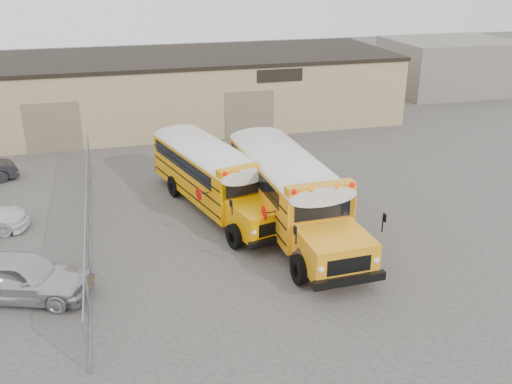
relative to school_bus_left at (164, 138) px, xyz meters
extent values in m
plane|color=#43403E|center=(1.94, -10.48, -1.70)|extent=(120.00, 120.00, 0.00)
cube|color=tan|center=(1.94, 9.52, 0.55)|extent=(30.00, 10.00, 4.50)
cube|color=black|center=(1.94, 9.52, 2.85)|extent=(30.20, 10.20, 0.25)
cube|color=black|center=(7.94, 4.50, 2.20)|extent=(3.00, 0.08, 0.80)
cube|color=#82745C|center=(-6.06, 4.50, -0.20)|extent=(3.20, 0.08, 3.00)
cube|color=#82745C|center=(5.94, 4.50, -0.20)|extent=(3.20, 0.08, 3.00)
cylinder|color=gray|center=(-4.06, -16.48, -0.80)|extent=(0.07, 0.07, 1.80)
cylinder|color=gray|center=(-4.06, -13.48, -0.80)|extent=(0.07, 0.07, 1.80)
cylinder|color=gray|center=(-4.06, -10.48, -0.80)|extent=(0.07, 0.07, 1.80)
cylinder|color=gray|center=(-4.06, -7.48, -0.80)|extent=(0.07, 0.07, 1.80)
cylinder|color=gray|center=(-4.06, -4.48, -0.80)|extent=(0.07, 0.07, 1.80)
cylinder|color=gray|center=(-4.06, -1.48, -0.80)|extent=(0.07, 0.07, 1.80)
cylinder|color=gray|center=(-4.06, 1.52, -0.80)|extent=(0.07, 0.07, 1.80)
cylinder|color=gray|center=(-4.06, -7.48, 0.08)|extent=(0.05, 18.00, 0.05)
cylinder|color=gray|center=(-4.06, -7.48, -1.65)|extent=(0.05, 18.00, 0.05)
cube|color=gray|center=(-4.06, -7.48, -0.80)|extent=(0.02, 18.00, 1.70)
cube|color=gray|center=(25.94, 13.52, 0.50)|extent=(10.00, 8.00, 4.40)
cube|color=#ED9700|center=(-0.11, 0.42, -0.17)|extent=(4.35, 7.89, 2.02)
cube|color=#ED9700|center=(1.16, -4.25, -0.62)|extent=(2.67, 2.67, 1.14)
cube|color=black|center=(0.87, -3.18, 0.40)|extent=(1.97, 0.59, 0.74)
cube|color=silver|center=(-0.11, 0.42, 0.99)|extent=(4.38, 7.97, 0.40)
cube|color=#ED9700|center=(0.81, -2.97, 1.02)|extent=(2.46, 1.11, 0.36)
sphere|color=#E50705|center=(-0.13, -3.46, 1.14)|extent=(0.20, 0.20, 0.20)
sphere|color=#E50705|center=(1.87, -2.91, 1.14)|extent=(0.20, 0.20, 0.20)
sphere|color=orange|center=(0.42, -3.31, 1.14)|extent=(0.20, 0.20, 0.20)
sphere|color=orange|center=(1.32, -3.06, 1.14)|extent=(0.20, 0.20, 0.20)
cube|color=black|center=(1.46, -5.38, -1.06)|extent=(2.39, 0.85, 0.28)
cube|color=black|center=(-1.12, 4.10, -1.06)|extent=(2.39, 0.83, 0.28)
cube|color=black|center=(-0.11, 0.42, -0.25)|extent=(4.35, 7.76, 0.06)
cube|color=black|center=(-0.19, 0.70, 0.40)|extent=(4.07, 6.76, 0.61)
cylinder|color=black|center=(0.00, -4.46, -1.18)|extent=(0.54, 1.06, 1.03)
cylinder|color=black|center=(2.26, -3.84, -1.18)|extent=(0.54, 1.06, 1.03)
cylinder|color=black|center=(-1.64, 1.56, -1.18)|extent=(0.54, 1.06, 1.03)
cylinder|color=black|center=(0.63, 2.18, -1.18)|extent=(0.54, 1.06, 1.03)
cylinder|color=#BF0505|center=(-1.06, -2.50, -0.05)|extent=(0.17, 0.54, 0.55)
cube|color=orange|center=(4.02, -1.70, -0.03)|extent=(3.01, 8.32, 2.22)
cube|color=orange|center=(4.22, -6.99, -0.51)|extent=(2.47, 2.47, 1.24)
cube|color=black|center=(4.17, -5.78, 0.60)|extent=(2.22, 0.15, 0.81)
cube|color=silver|center=(4.02, -1.70, 1.25)|extent=(3.01, 8.40, 0.43)
cube|color=orange|center=(4.16, -5.54, 1.28)|extent=(2.67, 0.64, 0.39)
sphere|color=#E50705|center=(3.04, -5.83, 1.41)|extent=(0.22, 0.22, 0.22)
sphere|color=#E50705|center=(5.31, -5.74, 1.41)|extent=(0.22, 0.22, 0.22)
sphere|color=orange|center=(3.66, -5.80, 1.41)|extent=(0.22, 0.22, 0.22)
sphere|color=orange|center=(4.68, -5.77, 1.41)|extent=(0.22, 0.22, 0.22)
cube|color=black|center=(4.27, -8.27, -1.00)|extent=(2.66, 0.34, 0.30)
cube|color=black|center=(3.87, 2.47, -1.00)|extent=(2.66, 0.31, 0.30)
cube|color=black|center=(4.02, -1.70, -0.11)|extent=(3.04, 8.15, 0.06)
cube|color=black|center=(4.01, -1.37, 0.60)|extent=(2.99, 7.02, 0.67)
cylinder|color=black|center=(2.93, -6.92, -1.13)|extent=(0.34, 1.14, 1.13)
cylinder|color=black|center=(5.50, -6.83, -1.13)|extent=(0.34, 1.14, 1.13)
cylinder|color=black|center=(2.68, -0.10, -1.13)|extent=(0.34, 1.14, 1.13)
cylinder|color=black|center=(5.25, -0.01, -1.13)|extent=(0.34, 1.14, 1.13)
cylinder|color=#BF0505|center=(2.29, -4.58, 0.11)|extent=(0.05, 0.61, 0.61)
cube|color=black|center=(3.69, -13.14, -1.20)|extent=(1.23, 1.17, 0.99)
sphere|color=black|center=(3.69, -13.14, -0.76)|extent=(1.09, 1.09, 1.09)
imported|color=silver|center=(-6.26, -11.83, -0.88)|extent=(5.17, 3.43, 1.64)
camera|label=1|loc=(-2.87, -30.08, 9.12)|focal=40.00mm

